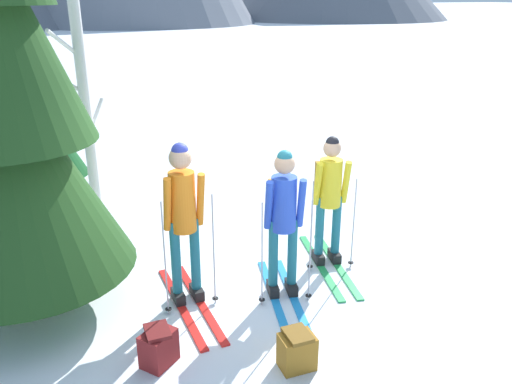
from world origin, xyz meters
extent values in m
plane|color=white|center=(0.00, 0.00, 0.00)|extent=(400.00, 400.00, 0.00)
cube|color=red|center=(-0.77, -0.01, 0.01)|extent=(0.15, 1.73, 0.02)
cube|color=red|center=(-0.99, -0.02, 0.01)|extent=(0.15, 1.73, 0.02)
cube|color=black|center=(-0.77, 0.09, 0.08)|extent=(0.12, 0.26, 0.12)
cylinder|color=#1E6B7A|center=(-0.77, 0.09, 0.56)|extent=(0.11, 0.11, 0.88)
cube|color=black|center=(-0.99, 0.08, 0.08)|extent=(0.12, 0.26, 0.12)
cylinder|color=#1E6B7A|center=(-0.99, 0.08, 0.56)|extent=(0.11, 0.11, 0.88)
cylinder|color=orange|center=(-0.88, 0.09, 1.21)|extent=(0.28, 0.28, 0.66)
sphere|color=tan|center=(-0.88, 0.09, 1.70)|extent=(0.24, 0.24, 0.24)
sphere|color=#2D389E|center=(-0.88, 0.09, 1.77)|extent=(0.18, 0.18, 0.18)
cylinder|color=orange|center=(-0.70, 0.03, 1.23)|extent=(0.09, 0.21, 0.63)
cylinder|color=orange|center=(-1.06, 0.02, 1.23)|extent=(0.09, 0.21, 0.63)
cylinder|color=#A5A5AD|center=(-0.60, -0.08, 0.66)|extent=(0.02, 0.02, 1.32)
cylinder|color=black|center=(-0.60, -0.08, 0.06)|extent=(0.07, 0.07, 0.01)
cylinder|color=#A5A5AD|center=(-1.14, -0.10, 0.66)|extent=(0.02, 0.02, 1.32)
cylinder|color=black|center=(-1.14, -0.10, 0.06)|extent=(0.07, 0.07, 0.01)
cube|color=maroon|center=(-0.89, 0.26, 1.25)|extent=(0.27, 0.17, 0.36)
cube|color=#1E84D1|center=(0.26, -0.31, 0.01)|extent=(0.46, 1.72, 0.02)
cube|color=#1E84D1|center=(0.05, -0.26, 0.01)|extent=(0.46, 1.72, 0.02)
cube|color=black|center=(0.28, -0.21, 0.08)|extent=(0.16, 0.28, 0.12)
cylinder|color=#1E6B7A|center=(0.28, -0.21, 0.53)|extent=(0.11, 0.11, 0.83)
cube|color=black|center=(0.07, -0.16, 0.08)|extent=(0.16, 0.28, 0.12)
cylinder|color=#1E6B7A|center=(0.07, -0.16, 0.53)|extent=(0.11, 0.11, 0.83)
cylinder|color=blue|center=(0.18, -0.18, 1.14)|extent=(0.28, 0.28, 0.62)
sphere|color=tan|center=(0.18, -0.18, 1.59)|extent=(0.22, 0.22, 0.22)
sphere|color=#1E6B7A|center=(0.18, -0.18, 1.66)|extent=(0.17, 0.17, 0.17)
cylinder|color=blue|center=(0.34, -0.28, 1.15)|extent=(0.12, 0.21, 0.59)
cylinder|color=blue|center=(-0.01, -0.20, 1.15)|extent=(0.12, 0.21, 0.59)
cylinder|color=#A5A5AD|center=(0.40, -0.42, 0.62)|extent=(0.02, 0.02, 1.24)
cylinder|color=black|center=(0.40, -0.42, 0.06)|extent=(0.07, 0.07, 0.01)
cylinder|color=#A5A5AD|center=(-0.13, -0.30, 0.62)|extent=(0.02, 0.02, 1.24)
cylinder|color=black|center=(-0.13, -0.30, 0.06)|extent=(0.07, 0.07, 0.01)
cube|color=#99661E|center=(0.21, -0.02, 1.17)|extent=(0.29, 0.21, 0.36)
cube|color=green|center=(1.12, 0.19, 0.01)|extent=(0.42, 1.71, 0.02)
cube|color=green|center=(0.90, 0.23, 0.01)|extent=(0.42, 1.71, 0.02)
cube|color=black|center=(1.14, 0.29, 0.08)|extent=(0.16, 0.28, 0.12)
cylinder|color=#1E6B7A|center=(1.14, 0.29, 0.52)|extent=(0.11, 0.11, 0.80)
cube|color=black|center=(0.92, 0.33, 0.08)|extent=(0.16, 0.28, 0.12)
cylinder|color=#1E6B7A|center=(0.92, 0.33, 0.52)|extent=(0.11, 0.11, 0.80)
cylinder|color=yellow|center=(1.03, 0.31, 1.10)|extent=(0.28, 0.28, 0.60)
sphere|color=tan|center=(1.03, 0.31, 1.54)|extent=(0.22, 0.22, 0.22)
sphere|color=black|center=(1.03, 0.31, 1.61)|extent=(0.16, 0.16, 0.16)
cylinder|color=yellow|center=(1.19, 0.22, 1.12)|extent=(0.12, 0.21, 0.57)
cylinder|color=yellow|center=(0.84, 0.29, 1.12)|extent=(0.12, 0.21, 0.57)
cylinder|color=#A5A5AD|center=(1.26, 0.08, 0.60)|extent=(0.02, 0.02, 1.20)
cylinder|color=black|center=(1.26, 0.08, 0.06)|extent=(0.07, 0.07, 0.01)
cylinder|color=#A5A5AD|center=(0.73, 0.19, 0.60)|extent=(0.02, 0.02, 1.20)
cylinder|color=black|center=(0.73, 0.19, 0.06)|extent=(0.07, 0.07, 0.01)
cube|color=#99661E|center=(1.06, 0.48, 1.13)|extent=(0.29, 0.21, 0.36)
cylinder|color=#51381E|center=(-2.47, 0.56, 0.52)|extent=(0.32, 0.32, 1.04)
cone|color=#1E4219|center=(-2.47, 0.56, 1.62)|extent=(2.23, 2.23, 2.20)
cylinder|color=#51381E|center=(-2.27, 4.35, 0.33)|extent=(0.20, 0.20, 0.65)
cone|color=#14471E|center=(-2.27, 4.35, 1.02)|extent=(1.40, 1.40, 1.38)
cone|color=#14471E|center=(-2.27, 4.35, 1.89)|extent=(1.07, 1.07, 1.38)
cone|color=#14471E|center=(-2.27, 4.35, 2.69)|extent=(0.76, 0.76, 1.38)
cylinder|color=silver|center=(-1.62, 2.32, 1.62)|extent=(0.15, 0.15, 3.23)
cylinder|color=silver|center=(-2.06, 2.24, 2.36)|extent=(0.90, 0.24, 0.66)
cylinder|color=silver|center=(-1.82, 2.12, 2.72)|extent=(0.38, 0.48, 0.38)
cylinder|color=silver|center=(-1.49, 2.46, 1.71)|extent=(0.29, 0.33, 0.44)
cube|color=maroon|center=(-1.40, -0.88, 0.17)|extent=(0.40, 0.39, 0.34)
cube|color=maroon|center=(-1.40, -0.88, 0.36)|extent=(0.22, 0.28, 0.04)
cube|color=#99661E|center=(-0.22, -1.40, 0.17)|extent=(0.32, 0.25, 0.34)
cube|color=brown|center=(-0.22, -1.40, 0.36)|extent=(0.22, 0.28, 0.04)
camera|label=1|loc=(-2.02, -4.95, 3.27)|focal=36.43mm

